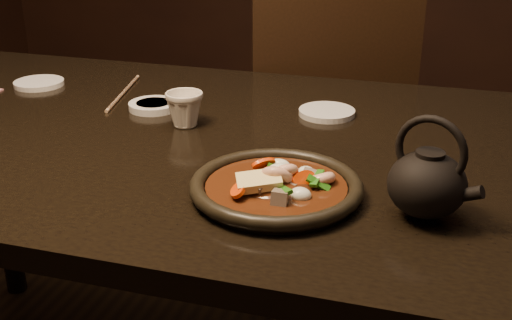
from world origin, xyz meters
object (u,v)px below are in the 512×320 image
(table, at_px, (166,167))
(plate, at_px, (276,188))
(teapot, at_px, (428,181))
(chair, at_px, (324,132))
(tea_cup, at_px, (185,108))

(table, height_order, plate, plate)
(teapot, bearing_deg, chair, 127.35)
(table, bearing_deg, teapot, -23.43)
(table, relative_size, chair, 1.67)
(table, relative_size, teapot, 10.79)
(tea_cup, bearing_deg, plate, -44.52)
(chair, xyz_separation_m, plate, (0.09, -0.88, 0.24))
(table, bearing_deg, chair, 74.22)
(plate, height_order, tea_cup, tea_cup)
(table, xyz_separation_m, teapot, (0.50, -0.22, 0.13))
(chair, distance_m, tea_cup, 0.71)
(table, relative_size, tea_cup, 21.85)
(chair, bearing_deg, plate, 75.53)
(table, height_order, teapot, teapot)
(table, bearing_deg, plate, -37.04)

